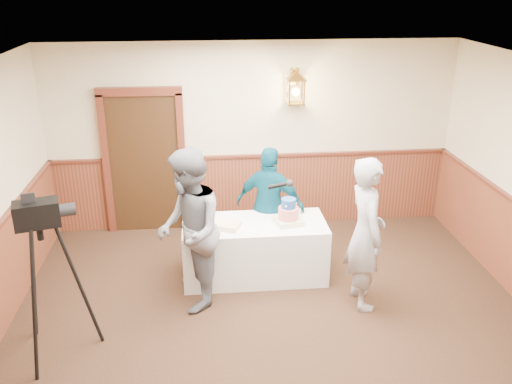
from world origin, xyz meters
The scene contains 10 objects.
ground centered at (0.00, 0.00, 0.00)m, with size 7.00×7.00×0.00m, color black.
room_shell centered at (-0.05, 0.45, 1.52)m, with size 6.02×7.02×2.81m.
display_table centered at (-0.12, 1.90, 0.38)m, with size 1.80×0.80×0.75m, color white.
tiered_cake centered at (0.30, 1.86, 0.88)m, with size 0.38×0.38×0.33m.
sheet_cake_yellow centered at (-0.48, 1.79, 0.78)m, with size 0.32×0.25×0.07m, color #D6B580.
sheet_cake_green centered at (-0.84, 1.93, 0.79)m, with size 0.32×0.26×0.07m, color #B9EDA7.
interviewer centered at (-0.92, 1.33, 0.96)m, with size 1.57×0.98×1.91m.
baker centered at (1.08, 1.16, 0.91)m, with size 0.66×0.44×1.82m, color #9C9DA1.
assistant_p centered at (0.12, 2.32, 0.80)m, with size 0.94×0.39×1.60m, color #0A4A5F.
tv_camera_rig centered at (-2.30, 0.58, 0.76)m, with size 0.66×0.62×1.69m.
Camera 1 is at (-0.70, -4.23, 3.65)m, focal length 38.00 mm.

